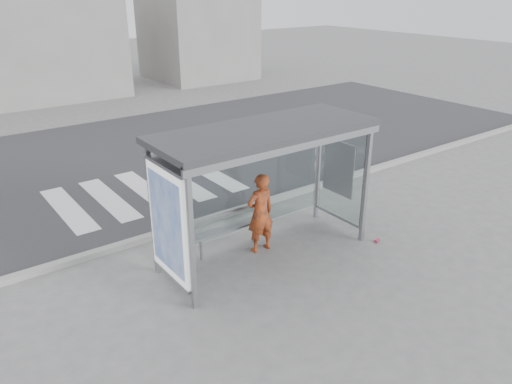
# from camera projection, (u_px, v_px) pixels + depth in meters

# --- Properties ---
(ground) EXTENTS (80.00, 80.00, 0.00)m
(ground) POSITION_uv_depth(u_px,v_px,m) (265.00, 255.00, 9.94)
(ground) COLOR #5E5E5C
(ground) RESTS_ON ground
(road) EXTENTS (30.00, 10.00, 0.01)m
(road) POSITION_uv_depth(u_px,v_px,m) (126.00, 161.00, 15.13)
(road) COLOR #2C2C2F
(road) RESTS_ON ground
(curb) EXTENTS (30.00, 0.18, 0.12)m
(curb) POSITION_uv_depth(u_px,v_px,m) (213.00, 218.00, 11.36)
(curb) COLOR gray
(curb) RESTS_ON ground
(crosswalk) EXTENTS (4.55, 3.00, 0.00)m
(crosswalk) POSITION_uv_depth(u_px,v_px,m) (146.00, 190.00, 13.01)
(crosswalk) COLOR silver
(crosswalk) RESTS_ON ground
(bus_shelter) EXTENTS (4.25, 1.65, 2.62)m
(bus_shelter) POSITION_uv_depth(u_px,v_px,m) (248.00, 164.00, 9.01)
(bus_shelter) COLOR gray
(bus_shelter) RESTS_ON ground
(building_center) EXTENTS (8.00, 5.00, 5.00)m
(building_center) POSITION_uv_depth(u_px,v_px,m) (23.00, 42.00, 22.33)
(building_center) COLOR slate
(building_center) RESTS_ON ground
(building_right) EXTENTS (5.00, 5.00, 7.00)m
(building_right) POSITION_uv_depth(u_px,v_px,m) (197.00, 12.00, 26.83)
(building_right) COLOR slate
(building_right) RESTS_ON ground
(person) EXTENTS (0.62, 0.42, 1.64)m
(person) POSITION_uv_depth(u_px,v_px,m) (260.00, 213.00, 9.80)
(person) COLOR #CE6613
(person) RESTS_ON ground
(bench) EXTENTS (1.61, 0.21, 0.83)m
(bench) POSITION_uv_depth(u_px,v_px,m) (228.00, 228.00, 9.91)
(bench) COLOR slate
(bench) RESTS_ON ground
(soda_can) EXTENTS (0.15, 0.11, 0.07)m
(soda_can) POSITION_uv_depth(u_px,v_px,m) (377.00, 240.00, 10.41)
(soda_can) COLOR #C23954
(soda_can) RESTS_ON ground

